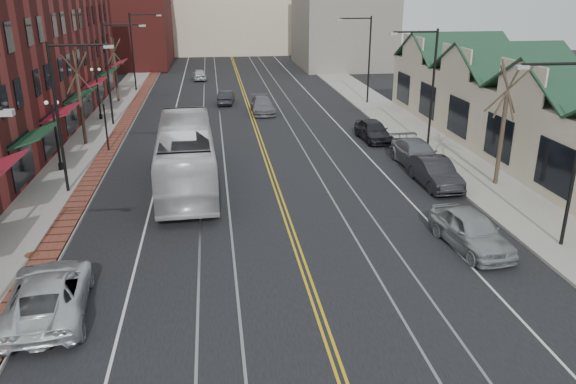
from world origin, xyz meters
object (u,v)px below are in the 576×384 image
object	(u,v)px
parked_car_a	(471,230)
parked_car_b	(435,173)
parked_suv	(49,294)
transit_bus	(186,155)
parked_car_d	(373,130)
parked_car_c	(417,154)

from	to	relation	value
parked_car_a	parked_car_b	distance (m)	8.08
parked_car_b	parked_suv	bearing A→B (deg)	-150.31
transit_bus	parked_car_b	world-z (taller)	transit_bus
parked_car_a	parked_car_d	bearing A→B (deg)	81.25
parked_car_d	parked_car_b	bearing A→B (deg)	-89.55
transit_bus	parked_car_b	size ratio (longest dim) A/B	2.64
parked_suv	parked_car_c	bearing A→B (deg)	-147.71
parked_suv	parked_car_a	world-z (taller)	parked_car_a
parked_car_b	transit_bus	bearing A→B (deg)	170.22
parked_suv	parked_car_d	size ratio (longest dim) A/B	1.24
parked_suv	parked_car_c	size ratio (longest dim) A/B	1.04
parked_car_c	parked_suv	bearing A→B (deg)	-144.16
parked_car_d	parked_suv	bearing A→B (deg)	-133.21
parked_car_a	parked_car_c	distance (m)	11.86
parked_car_a	parked_car_b	bearing A→B (deg)	73.11
parked_car_a	parked_car_c	bearing A→B (deg)	74.97
parked_car_c	parked_car_d	world-z (taller)	parked_car_c
parked_suv	parked_car_a	xyz separation A→B (m)	(16.80, 3.02, 0.05)
transit_bus	parked_car_d	xyz separation A→B (m)	(13.27, 8.12, -1.01)
parked_car_a	parked_car_c	size ratio (longest dim) A/B	0.90
transit_bus	parked_car_a	size ratio (longest dim) A/B	2.64
parked_car_a	parked_car_d	xyz separation A→B (m)	(0.77, 18.15, -0.06)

